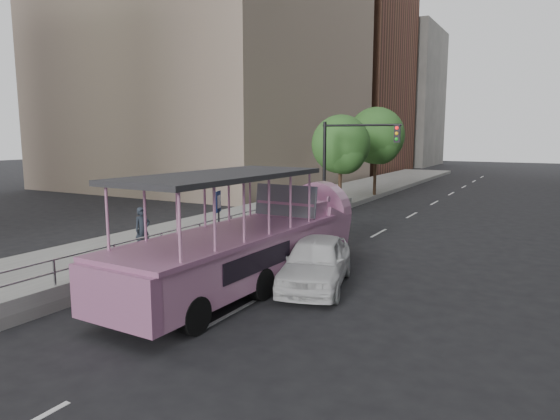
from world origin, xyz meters
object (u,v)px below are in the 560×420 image
(duck_boat, at_px, (251,242))
(pedestrian_near, at_px, (142,230))
(car, at_px, (316,261))
(street_tree_far, at_px, (377,138))
(street_tree_near, at_px, (342,147))
(traffic_signal, at_px, (345,154))
(parking_sign, at_px, (219,214))

(duck_boat, xyz_separation_m, pedestrian_near, (-4.93, 0.47, -0.16))
(duck_boat, distance_m, car, 2.03)
(car, distance_m, street_tree_far, 21.68)
(car, distance_m, street_tree_near, 15.97)
(street_tree_near, relative_size, street_tree_far, 0.89)
(pedestrian_near, bearing_deg, street_tree_far, 11.17)
(pedestrian_near, height_order, traffic_signal, traffic_signal)
(parking_sign, bearing_deg, street_tree_far, 90.32)
(traffic_signal, xyz_separation_m, street_tree_near, (-1.60, 3.43, 0.32))
(car, bearing_deg, pedestrian_near, 166.29)
(street_tree_near, bearing_deg, car, -70.66)
(traffic_signal, height_order, street_tree_near, street_tree_near)
(pedestrian_near, distance_m, street_tree_near, 15.29)
(traffic_signal, relative_size, street_tree_far, 0.81)
(car, height_order, street_tree_near, street_tree_near)
(street_tree_near, height_order, street_tree_far, street_tree_far)
(street_tree_far, bearing_deg, duck_boat, -81.68)
(duck_boat, relative_size, street_tree_far, 1.63)
(duck_boat, height_order, street_tree_near, street_tree_near)
(pedestrian_near, height_order, street_tree_near, street_tree_near)
(duck_boat, distance_m, street_tree_near, 15.99)
(car, xyz_separation_m, parking_sign, (-4.89, 1.87, 0.79))
(duck_boat, relative_size, pedestrian_near, 6.39)
(car, xyz_separation_m, street_tree_near, (-5.19, 14.79, 3.06))
(pedestrian_near, bearing_deg, duck_boat, -79.41)
(car, xyz_separation_m, traffic_signal, (-3.60, 11.36, 2.74))
(pedestrian_near, bearing_deg, traffic_signal, 0.59)
(duck_boat, distance_m, pedestrian_near, 4.96)
(car, relative_size, street_tree_far, 0.69)
(street_tree_near, bearing_deg, street_tree_far, 88.09)
(pedestrian_near, relative_size, street_tree_near, 0.29)
(car, bearing_deg, parking_sign, 143.96)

